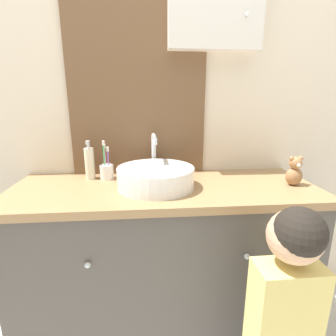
{
  "coord_description": "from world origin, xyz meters",
  "views": [
    {
      "loc": [
        -0.09,
        -0.8,
        1.2
      ],
      "look_at": [
        0.01,
        0.29,
        0.9
      ],
      "focal_mm": 28.0,
      "sensor_mm": 36.0,
      "label": 1
    }
  ],
  "objects_px": {
    "sink_basin": "(156,176)",
    "teddy_bear": "(295,172)",
    "soap_dispenser": "(90,163)",
    "child_figure": "(285,309)",
    "toothbrush_holder": "(107,170)"
  },
  "relations": [
    {
      "from": "sink_basin",
      "to": "teddy_bear",
      "type": "distance_m",
      "value": 0.64
    },
    {
      "from": "toothbrush_holder",
      "to": "soap_dispenser",
      "type": "height_order",
      "value": "toothbrush_holder"
    },
    {
      "from": "soap_dispenser",
      "to": "child_figure",
      "type": "relative_size",
      "value": 0.22
    },
    {
      "from": "child_figure",
      "to": "sink_basin",
      "type": "bearing_deg",
      "value": 130.16
    },
    {
      "from": "sink_basin",
      "to": "child_figure",
      "type": "bearing_deg",
      "value": -49.84
    },
    {
      "from": "toothbrush_holder",
      "to": "child_figure",
      "type": "height_order",
      "value": "toothbrush_holder"
    },
    {
      "from": "toothbrush_holder",
      "to": "child_figure",
      "type": "relative_size",
      "value": 0.22
    },
    {
      "from": "toothbrush_holder",
      "to": "child_figure",
      "type": "xyz_separation_m",
      "value": [
        0.64,
        -0.62,
        -0.32
      ]
    },
    {
      "from": "toothbrush_holder",
      "to": "soap_dispenser",
      "type": "relative_size",
      "value": 1.01
    },
    {
      "from": "sink_basin",
      "to": "soap_dispenser",
      "type": "relative_size",
      "value": 2.07
    },
    {
      "from": "child_figure",
      "to": "teddy_bear",
      "type": "xyz_separation_m",
      "value": [
        0.24,
        0.44,
        0.34
      ]
    },
    {
      "from": "sink_basin",
      "to": "teddy_bear",
      "type": "height_order",
      "value": "sink_basin"
    },
    {
      "from": "soap_dispenser",
      "to": "child_figure",
      "type": "bearing_deg",
      "value": -40.91
    },
    {
      "from": "child_figure",
      "to": "teddy_bear",
      "type": "distance_m",
      "value": 0.6
    },
    {
      "from": "soap_dispenser",
      "to": "child_figure",
      "type": "distance_m",
      "value": 1.02
    }
  ]
}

